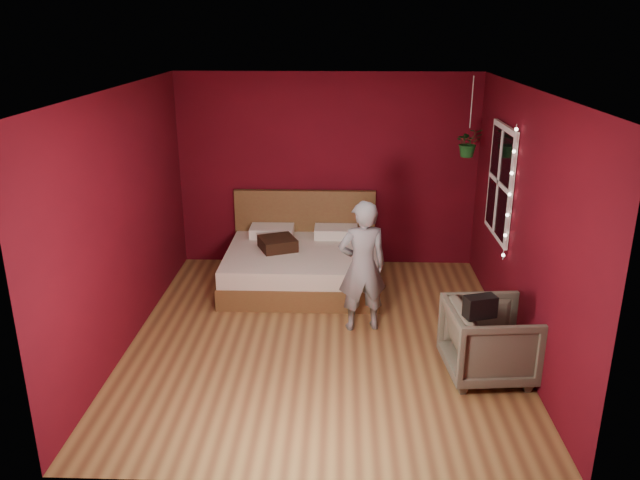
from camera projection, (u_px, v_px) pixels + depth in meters
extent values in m
plane|color=olive|center=(322.00, 337.00, 6.67)|extent=(4.50, 4.50, 0.00)
cube|color=#560913|center=(327.00, 171.00, 8.38)|extent=(4.00, 0.02, 2.60)
cube|color=#560913|center=(311.00, 325.00, 4.11)|extent=(4.00, 0.02, 2.60)
cube|color=#560913|center=(124.00, 219.00, 6.31)|extent=(0.02, 4.50, 2.60)
cube|color=#560913|center=(524.00, 224.00, 6.18)|extent=(0.02, 4.50, 2.60)
cube|color=silver|center=(322.00, 88.00, 5.81)|extent=(4.00, 4.50, 0.02)
cube|color=white|center=(500.00, 182.00, 6.96)|extent=(0.04, 0.97, 1.27)
cube|color=black|center=(499.00, 182.00, 6.96)|extent=(0.02, 0.85, 1.15)
cube|color=white|center=(499.00, 182.00, 6.96)|extent=(0.03, 0.05, 1.15)
cube|color=white|center=(499.00, 182.00, 6.96)|extent=(0.03, 0.85, 0.05)
cylinder|color=silver|center=(510.00, 194.00, 6.47)|extent=(0.01, 0.01, 1.45)
sphere|color=#FFF2CC|center=(503.00, 255.00, 6.69)|extent=(0.04, 0.04, 0.04)
sphere|color=#FFF2CC|center=(505.00, 235.00, 6.62)|extent=(0.04, 0.04, 0.04)
sphere|color=#FFF2CC|center=(507.00, 215.00, 6.54)|extent=(0.04, 0.04, 0.04)
sphere|color=#FFF2CC|center=(510.00, 194.00, 6.47)|extent=(0.04, 0.04, 0.04)
sphere|color=#FFF2CC|center=(512.00, 173.00, 6.39)|extent=(0.04, 0.04, 0.04)
sphere|color=#FFF2CC|center=(514.00, 151.00, 6.32)|extent=(0.04, 0.04, 0.04)
sphere|color=#FFF2CC|center=(516.00, 129.00, 6.25)|extent=(0.04, 0.04, 0.04)
cube|color=brown|center=(302.00, 276.00, 7.95)|extent=(1.91, 1.62, 0.27)
cube|color=beige|center=(302.00, 258.00, 7.87)|extent=(1.87, 1.59, 0.21)
cube|color=brown|center=(305.00, 228.00, 8.55)|extent=(1.91, 0.08, 1.05)
cube|color=silver|center=(272.00, 231.00, 8.34)|extent=(0.57, 0.36, 0.13)
cube|color=silver|center=(336.00, 232.00, 8.31)|extent=(0.57, 0.36, 0.13)
imported|color=slate|center=(362.00, 266.00, 6.65)|extent=(0.59, 0.45, 1.45)
imported|color=#666150|center=(489.00, 341.00, 5.85)|extent=(0.87, 0.85, 0.73)
cube|color=black|center=(480.00, 307.00, 5.48)|extent=(0.30, 0.22, 0.20)
cube|color=#321C10|center=(278.00, 244.00, 7.85)|extent=(0.55, 0.55, 0.15)
cylinder|color=silver|center=(472.00, 102.00, 7.36)|extent=(0.01, 0.01, 0.61)
imported|color=#195618|center=(469.00, 143.00, 7.52)|extent=(0.35, 0.31, 0.35)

